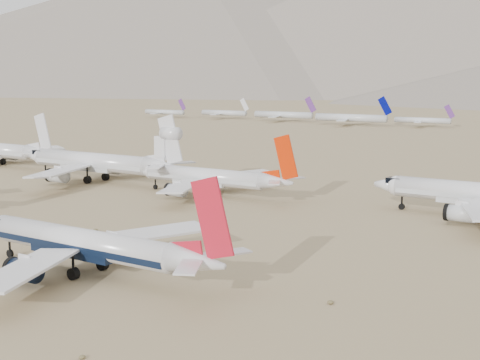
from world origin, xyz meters
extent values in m
plane|color=#7D6749|center=(0.00, 0.00, 0.00)|extent=(7000.00, 7000.00, 0.00)
cylinder|color=silver|center=(-12.23, -6.18, 4.71)|extent=(34.67, 4.10, 4.10)
cube|color=black|center=(-12.23, -6.18, 4.20)|extent=(33.97, 4.16, 0.92)
sphere|color=silver|center=(-29.56, -6.18, 4.71)|extent=(4.10, 4.10, 4.10)
cube|color=black|center=(-30.18, -6.18, 5.84)|extent=(2.87, 2.66, 1.02)
cone|color=silver|center=(9.20, -6.18, 5.02)|extent=(8.67, 4.10, 4.10)
cube|color=silver|center=(-9.55, -18.34, 4.00)|extent=(13.39, 21.10, 0.64)
cube|color=silver|center=(10.88, -10.17, 5.53)|extent=(5.50, 7.19, 0.25)
cylinder|color=black|center=(-14.16, -14.70, 2.15)|extent=(4.81, 2.95, 2.95)
cube|color=silver|center=(-9.55, 5.98, 4.00)|extent=(13.39, 21.10, 0.64)
cube|color=silver|center=(10.88, -2.20, 5.53)|extent=(5.50, 7.19, 0.25)
cylinder|color=black|center=(-14.16, 2.34, 2.15)|extent=(4.81, 2.95, 2.95)
cube|color=red|center=(11.60, -6.18, 11.00)|extent=(6.57, 0.33, 10.83)
cylinder|color=black|center=(-28.54, -6.18, 0.61)|extent=(1.23, 0.51, 1.23)
cylinder|color=black|center=(-10.79, -9.05, 0.86)|extent=(1.72, 1.02, 1.72)
cylinder|color=black|center=(-10.79, -3.31, 0.86)|extent=(1.72, 1.02, 1.72)
sphere|color=silver|center=(8.85, 66.87, 5.20)|extent=(4.52, 4.52, 4.52)
cube|color=black|center=(8.17, 66.87, 6.44)|extent=(3.16, 2.94, 1.13)
cylinder|color=silver|center=(25.38, 57.67, 2.37)|extent=(5.17, 3.25, 3.25)
cylinder|color=black|center=(9.98, 66.87, 0.68)|extent=(1.36, 0.56, 1.36)
cylinder|color=silver|center=(-37.43, 58.14, 4.72)|extent=(33.60, 4.11, 4.11)
cube|color=silver|center=(-37.43, 58.14, 4.21)|extent=(32.93, 4.17, 0.92)
sphere|color=silver|center=(-54.23, 58.14, 4.72)|extent=(4.11, 4.11, 4.11)
cube|color=black|center=(-54.85, 58.14, 5.85)|extent=(2.87, 2.67, 1.03)
cone|color=silver|center=(-16.66, 58.14, 5.03)|extent=(8.40, 4.11, 4.11)
cube|color=silver|center=(-34.84, 46.29, 4.00)|extent=(12.98, 20.45, 0.63)
cube|color=silver|center=(-15.03, 54.26, 5.54)|extent=(5.33, 6.97, 0.25)
cylinder|color=silver|center=(-39.30, 49.82, 2.15)|extent=(4.67, 2.96, 2.96)
cube|color=silver|center=(-34.84, 70.00, 4.00)|extent=(12.98, 20.45, 0.63)
cube|color=silver|center=(-15.03, 62.03, 5.54)|extent=(5.33, 6.97, 0.25)
cylinder|color=silver|center=(-39.30, 66.47, 2.15)|extent=(4.67, 2.96, 2.96)
cube|color=red|center=(-14.33, 58.14, 10.86)|extent=(6.37, 0.33, 10.49)
cylinder|color=black|center=(-53.21, 58.14, 0.62)|extent=(1.23, 0.51, 1.23)
cylinder|color=black|center=(-36.03, 55.27, 0.86)|extent=(1.72, 1.03, 1.72)
cylinder|color=black|center=(-36.03, 61.02, 0.86)|extent=(1.72, 1.03, 1.72)
cylinder|color=silver|center=(-76.97, 58.84, 5.68)|extent=(41.28, 4.94, 4.94)
cube|color=silver|center=(-76.97, 58.84, 5.07)|extent=(40.45, 5.02, 1.11)
sphere|color=silver|center=(-97.61, 58.84, 5.68)|extent=(4.94, 4.94, 4.94)
cube|color=black|center=(-98.35, 58.84, 7.04)|extent=(3.46, 3.21, 1.24)
cone|color=silver|center=(-51.46, 58.84, 6.05)|extent=(10.32, 4.94, 4.94)
cube|color=silver|center=(-73.78, 44.33, 4.82)|extent=(15.94, 25.12, 0.77)
cube|color=silver|center=(-49.45, 54.08, 6.67)|extent=(6.55, 8.57, 0.30)
cylinder|color=silver|center=(-79.26, 48.66, 2.59)|extent=(5.73, 3.56, 3.56)
cube|color=silver|center=(-73.78, 73.35, 4.82)|extent=(15.94, 25.12, 0.77)
cube|color=silver|center=(-49.45, 63.59, 6.67)|extent=(6.55, 8.57, 0.30)
cylinder|color=silver|center=(-79.26, 69.01, 2.59)|extent=(5.73, 3.56, 3.56)
cube|color=silver|center=(-48.59, 58.84, 13.19)|extent=(7.82, 0.40, 12.89)
cylinder|color=silver|center=(-48.30, 58.84, 14.78)|extent=(5.16, 3.20, 3.20)
cylinder|color=black|center=(-96.37, 58.84, 0.74)|extent=(1.48, 0.62, 1.48)
cylinder|color=black|center=(-75.25, 55.38, 1.04)|extent=(2.08, 1.24, 2.08)
cylinder|color=black|center=(-75.25, 62.30, 1.04)|extent=(2.08, 1.24, 2.08)
cone|color=silver|center=(-107.85, 65.85, 5.70)|extent=(9.47, 4.66, 4.66)
cube|color=silver|center=(-106.01, 61.47, 6.28)|extent=(6.01, 7.86, 0.28)
cube|color=silver|center=(-128.34, 79.23, 4.54)|extent=(14.63, 23.06, 0.72)
cube|color=silver|center=(-106.01, 70.24, 6.28)|extent=(6.01, 7.86, 0.28)
cylinder|color=silver|center=(-133.37, 75.25, 2.44)|extent=(5.26, 3.35, 3.35)
cube|color=silver|center=(-105.22, 65.85, 12.28)|extent=(7.18, 0.37, 11.83)
cylinder|color=black|center=(-129.69, 69.11, 0.98)|extent=(1.96, 1.16, 1.96)
cylinder|color=silver|center=(-267.29, 317.98, 4.18)|extent=(36.11, 3.57, 3.57)
cube|color=#5B2C7B|center=(-250.30, 317.98, 10.22)|extent=(7.19, 0.36, 9.06)
cube|color=silver|center=(-267.29, 308.64, 3.65)|extent=(9.51, 16.62, 0.36)
cube|color=silver|center=(-267.29, 327.33, 3.65)|extent=(9.51, 16.62, 0.36)
cylinder|color=silver|center=(-221.71, 331.20, 4.29)|extent=(38.32, 3.79, 3.79)
cube|color=silver|center=(-203.68, 331.20, 10.69)|extent=(7.63, 0.38, 9.61)
cube|color=silver|center=(-221.71, 321.28, 3.73)|extent=(10.10, 17.64, 0.38)
cube|color=silver|center=(-221.71, 341.11, 3.73)|extent=(10.10, 17.64, 0.38)
cylinder|color=silver|center=(-168.92, 326.69, 4.59)|extent=(44.31, 4.38, 4.38)
cube|color=#5B2C7B|center=(-148.07, 326.69, 11.99)|extent=(8.82, 0.44, 11.11)
cube|color=silver|center=(-168.92, 315.22, 3.93)|extent=(11.67, 20.40, 0.44)
cube|color=silver|center=(-168.92, 338.16, 3.93)|extent=(11.67, 20.40, 0.44)
cylinder|color=silver|center=(-113.65, 315.18, 4.74)|extent=(47.32, 4.68, 4.68)
cube|color=#01066B|center=(-91.39, 315.18, 12.64)|extent=(9.42, 0.47, 11.87)
cube|color=silver|center=(-113.65, 302.94, 4.04)|extent=(12.47, 21.78, 0.47)
cube|color=silver|center=(-113.65, 327.43, 4.04)|extent=(12.47, 21.78, 0.47)
cylinder|color=silver|center=(-71.15, 324.74, 4.09)|extent=(34.25, 3.39, 3.39)
cube|color=#5B2C7B|center=(-55.03, 324.74, 9.82)|extent=(6.82, 0.34, 8.59)
cube|color=silver|center=(-71.15, 315.87, 3.58)|extent=(9.02, 15.77, 0.34)
cube|color=silver|center=(-71.15, 333.61, 3.58)|extent=(9.02, 15.77, 0.34)
cone|color=slate|center=(-1900.00, 1520.00, 130.00)|extent=(1456.00, 1456.00, 260.00)
cone|color=slate|center=(-1300.00, 1720.00, 210.00)|extent=(3024.00, 3024.00, 420.00)
cone|color=slate|center=(-800.00, 1560.00, 150.00)|extent=(1800.00, 1800.00, 300.00)
cone|color=slate|center=(-1500.00, 1100.00, 60.00)|extent=(1080.00, 1080.00, 120.00)
cone|color=slate|center=(-700.00, 1100.00, 47.50)|extent=(855.00, 855.00, 95.00)
ellipsoid|color=brown|center=(-30.40, 14.40, 0.29)|extent=(0.98, 0.98, 0.54)
ellipsoid|color=brown|center=(10.70, -27.70, 0.21)|extent=(0.70, 0.70, 0.39)
ellipsoid|color=brown|center=(24.40, 1.60, 0.25)|extent=(0.84, 0.84, 0.46)
ellipsoid|color=brown|center=(-24.39, 5.85, 0.27)|extent=(0.91, 0.91, 0.50)
camera|label=1|loc=(59.78, -72.68, 28.15)|focal=50.00mm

